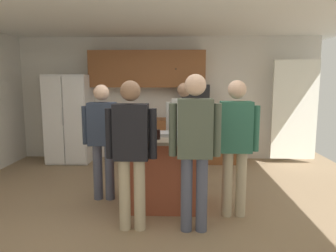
{
  "coord_description": "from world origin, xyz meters",
  "views": [
    {
      "loc": [
        0.29,
        -4.03,
        1.7
      ],
      "look_at": [
        0.12,
        0.42,
        1.05
      ],
      "focal_mm": 33.73,
      "sensor_mm": 36.0,
      "label": 1
    }
  ],
  "objects_px": {
    "tumbler_amber": "(186,127)",
    "glass_short_whisky": "(190,131)",
    "glass_stout_tall": "(158,134)",
    "microwave_over_range": "(195,92)",
    "refrigerator": "(70,119)",
    "person_guest_right": "(195,142)",
    "person_guest_left": "(184,128)",
    "glass_dark_ale": "(143,130)",
    "glass_pilsner": "(137,134)",
    "serving_tray": "(170,134)",
    "kitchen_island": "(167,170)",
    "person_elder_center": "(103,135)",
    "person_guest_by_door": "(131,146)",
    "person_host_foreground": "(235,139)",
    "mug_ceramic_white": "(141,129)"
  },
  "relations": [
    {
      "from": "person_elder_center",
      "to": "glass_pilsner",
      "type": "xyz_separation_m",
      "value": [
        0.54,
        -0.44,
        0.09
      ]
    },
    {
      "from": "person_elder_center",
      "to": "glass_dark_ale",
      "type": "relative_size",
      "value": 12.36
    },
    {
      "from": "refrigerator",
      "to": "person_guest_by_door",
      "type": "bearing_deg",
      "value": -59.75
    },
    {
      "from": "person_guest_left",
      "to": "mug_ceramic_white",
      "type": "distance_m",
      "value": 0.81
    },
    {
      "from": "kitchen_island",
      "to": "person_guest_right",
      "type": "relative_size",
      "value": 0.66
    },
    {
      "from": "glass_dark_ale",
      "to": "refrigerator",
      "type": "bearing_deg",
      "value": 129.23
    },
    {
      "from": "microwave_over_range",
      "to": "person_host_foreground",
      "type": "height_order",
      "value": "person_host_foreground"
    },
    {
      "from": "refrigerator",
      "to": "glass_short_whisky",
      "type": "xyz_separation_m",
      "value": [
        2.42,
        -2.26,
        0.13
      ]
    },
    {
      "from": "refrigerator",
      "to": "person_guest_left",
      "type": "distance_m",
      "value": 2.78
    },
    {
      "from": "glass_short_whisky",
      "to": "glass_stout_tall",
      "type": "height_order",
      "value": "glass_short_whisky"
    },
    {
      "from": "tumbler_amber",
      "to": "glass_short_whisky",
      "type": "bearing_deg",
      "value": -78.29
    },
    {
      "from": "person_guest_right",
      "to": "tumbler_amber",
      "type": "bearing_deg",
      "value": -19.18
    },
    {
      "from": "refrigerator",
      "to": "mug_ceramic_white",
      "type": "height_order",
      "value": "refrigerator"
    },
    {
      "from": "glass_short_whisky",
      "to": "refrigerator",
      "type": "bearing_deg",
      "value": 136.97
    },
    {
      "from": "glass_dark_ale",
      "to": "kitchen_island",
      "type": "bearing_deg",
      "value": -12.59
    },
    {
      "from": "person_guest_left",
      "to": "glass_dark_ale",
      "type": "xyz_separation_m",
      "value": [
        -0.57,
        -0.71,
        0.07
      ]
    },
    {
      "from": "microwave_over_range",
      "to": "refrigerator",
      "type": "bearing_deg",
      "value": -177.4
    },
    {
      "from": "kitchen_island",
      "to": "person_guest_by_door",
      "type": "distance_m",
      "value": 0.97
    },
    {
      "from": "person_guest_left",
      "to": "person_guest_right",
      "type": "distance_m",
      "value": 1.54
    },
    {
      "from": "glass_short_whisky",
      "to": "kitchen_island",
      "type": "bearing_deg",
      "value": 179.82
    },
    {
      "from": "kitchen_island",
      "to": "mug_ceramic_white",
      "type": "height_order",
      "value": "mug_ceramic_white"
    },
    {
      "from": "person_host_foreground",
      "to": "glass_dark_ale",
      "type": "bearing_deg",
      "value": 2.37
    },
    {
      "from": "microwave_over_range",
      "to": "glass_stout_tall",
      "type": "relative_size",
      "value": 4.46
    },
    {
      "from": "person_guest_right",
      "to": "glass_short_whisky",
      "type": "relative_size",
      "value": 11.85
    },
    {
      "from": "person_elder_center",
      "to": "person_guest_right",
      "type": "bearing_deg",
      "value": -26.14
    },
    {
      "from": "serving_tray",
      "to": "person_guest_left",
      "type": "bearing_deg",
      "value": 74.74
    },
    {
      "from": "person_host_foreground",
      "to": "glass_stout_tall",
      "type": "bearing_deg",
      "value": 15.98
    },
    {
      "from": "microwave_over_range",
      "to": "mug_ceramic_white",
      "type": "height_order",
      "value": "microwave_over_range"
    },
    {
      "from": "kitchen_island",
      "to": "person_guest_right",
      "type": "xyz_separation_m",
      "value": [
        0.33,
        -0.75,
        0.54
      ]
    },
    {
      "from": "person_guest_right",
      "to": "glass_stout_tall",
      "type": "height_order",
      "value": "person_guest_right"
    },
    {
      "from": "microwave_over_range",
      "to": "person_elder_center",
      "type": "height_order",
      "value": "person_elder_center"
    },
    {
      "from": "refrigerator",
      "to": "tumbler_amber",
      "type": "height_order",
      "value": "refrigerator"
    },
    {
      "from": "kitchen_island",
      "to": "glass_dark_ale",
      "type": "relative_size",
      "value": 8.8
    },
    {
      "from": "person_guest_left",
      "to": "serving_tray",
      "type": "relative_size",
      "value": 3.77
    },
    {
      "from": "tumbler_amber",
      "to": "glass_stout_tall",
      "type": "relative_size",
      "value": 1.3
    },
    {
      "from": "glass_short_whisky",
      "to": "glass_dark_ale",
      "type": "bearing_deg",
      "value": 173.27
    },
    {
      "from": "person_elder_center",
      "to": "mug_ceramic_white",
      "type": "distance_m",
      "value": 0.54
    },
    {
      "from": "person_guest_right",
      "to": "person_host_foreground",
      "type": "distance_m",
      "value": 0.67
    },
    {
      "from": "mug_ceramic_white",
      "to": "serving_tray",
      "type": "distance_m",
      "value": 0.47
    },
    {
      "from": "microwave_over_range",
      "to": "glass_pilsner",
      "type": "bearing_deg",
      "value": -107.75
    },
    {
      "from": "microwave_over_range",
      "to": "tumbler_amber",
      "type": "bearing_deg",
      "value": -96.21
    },
    {
      "from": "person_guest_left",
      "to": "glass_short_whisky",
      "type": "bearing_deg",
      "value": 21.86
    },
    {
      "from": "glass_short_whisky",
      "to": "serving_tray",
      "type": "distance_m",
      "value": 0.28
    },
    {
      "from": "person_host_foreground",
      "to": "glass_stout_tall",
      "type": "distance_m",
      "value": 0.97
    },
    {
      "from": "refrigerator",
      "to": "glass_stout_tall",
      "type": "xyz_separation_m",
      "value": [
        2.01,
        -2.5,
        0.12
      ]
    },
    {
      "from": "refrigerator",
      "to": "person_elder_center",
      "type": "relative_size",
      "value": 1.1
    },
    {
      "from": "refrigerator",
      "to": "mug_ceramic_white",
      "type": "xyz_separation_m",
      "value": [
        1.73,
        -2.0,
        0.1
      ]
    },
    {
      "from": "kitchen_island",
      "to": "glass_stout_tall",
      "type": "xyz_separation_m",
      "value": [
        -0.11,
        -0.24,
        0.54
      ]
    },
    {
      "from": "refrigerator",
      "to": "tumbler_amber",
      "type": "bearing_deg",
      "value": -40.13
    },
    {
      "from": "microwave_over_range",
      "to": "glass_pilsner",
      "type": "distance_m",
      "value": 2.82
    }
  ]
}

